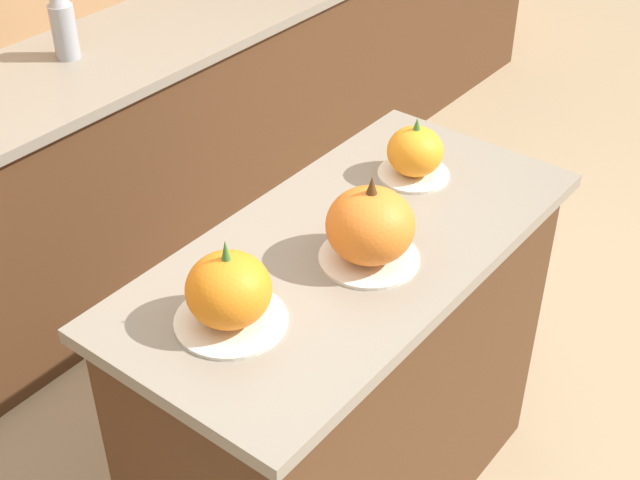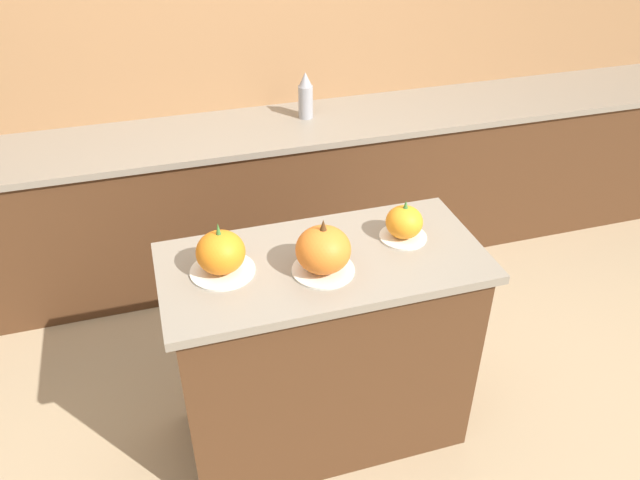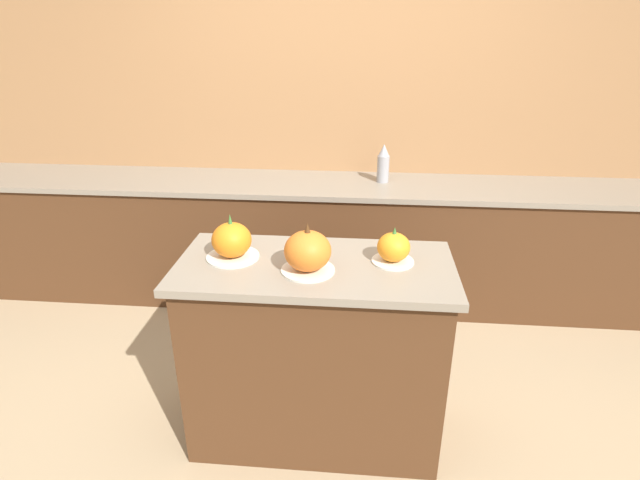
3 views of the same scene
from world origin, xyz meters
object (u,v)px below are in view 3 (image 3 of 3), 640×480
at_px(pumpkin_cake_left, 232,241).
at_px(pumpkin_cake_center, 308,252).
at_px(pumpkin_cake_right, 394,248).
at_px(bottle_tall, 383,164).

height_order(pumpkin_cake_left, pumpkin_cake_center, pumpkin_cake_center).
distance_m(pumpkin_cake_right, bottle_tall, 1.36).
distance_m(pumpkin_cake_left, pumpkin_cake_center, 0.36).
relative_size(pumpkin_cake_left, bottle_tall, 0.90).
bearing_deg(bottle_tall, pumpkin_cake_left, -116.70).
height_order(pumpkin_cake_left, pumpkin_cake_right, pumpkin_cake_left).
xyz_separation_m(pumpkin_cake_center, pumpkin_cake_right, (0.36, 0.12, -0.02)).
relative_size(pumpkin_cake_right, bottle_tall, 0.71).
distance_m(pumpkin_cake_center, bottle_tall, 1.52).
xyz_separation_m(pumpkin_cake_left, pumpkin_cake_right, (0.70, 0.02, -0.01)).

